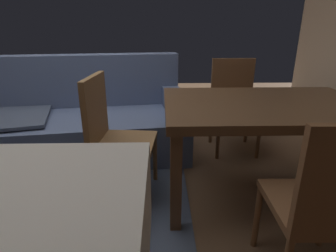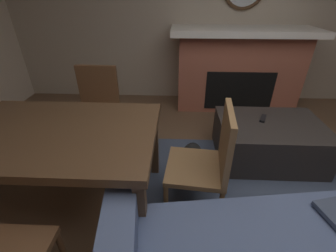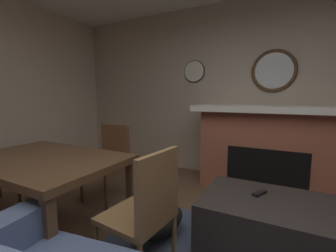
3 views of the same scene
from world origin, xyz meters
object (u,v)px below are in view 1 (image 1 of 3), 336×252
at_px(couch, 70,122).
at_px(dining_chair_west, 112,131).
at_px(dining_chair_south, 330,201).
at_px(small_dog, 121,202).
at_px(potted_plant, 250,107).
at_px(dining_table, 265,113).
at_px(dining_chair_north, 234,100).

relative_size(couch, dining_chair_west, 2.57).
bearing_deg(dining_chair_south, dining_chair_west, 141.70).
height_order(couch, small_dog, couch).
xyz_separation_m(potted_plant, small_dog, (-1.34, -1.70, -0.12)).
relative_size(dining_chair_south, small_dog, 1.60).
height_order(dining_table, potted_plant, dining_table).
xyz_separation_m(dining_chair_south, small_dog, (-1.02, 0.49, -0.34)).
distance_m(couch, dining_chair_north, 1.69).
bearing_deg(couch, dining_chair_north, 3.49).
relative_size(dining_chair_west, dining_chair_north, 1.00).
distance_m(couch, dining_table, 1.87).
xyz_separation_m(dining_table, dining_chair_west, (-1.12, 0.01, -0.14)).
height_order(dining_chair_south, small_dog, dining_chair_south).
height_order(couch, dining_table, couch).
bearing_deg(dining_chair_north, dining_chair_south, -90.05).
bearing_deg(couch, dining_chair_west, -53.85).
distance_m(dining_chair_west, dining_chair_north, 1.41).
distance_m(dining_chair_west, potted_plant, 1.96).
height_order(couch, dining_chair_south, couch).
xyz_separation_m(dining_table, dining_chair_south, (-0.00, -0.87, -0.14)).
height_order(potted_plant, small_dog, potted_plant).
distance_m(dining_table, small_dog, 1.19).
xyz_separation_m(couch, dining_table, (1.67, -0.77, 0.33)).
distance_m(couch, dining_chair_west, 0.96).
relative_size(dining_chair_north, potted_plant, 1.72).
bearing_deg(dining_chair_north, couch, -176.51).
distance_m(dining_chair_north, potted_plant, 0.59).
bearing_deg(potted_plant, dining_chair_south, -98.54).
height_order(dining_chair_north, potted_plant, dining_chair_north).
bearing_deg(dining_table, small_dog, -159.31).
bearing_deg(potted_plant, dining_table, -103.93).
distance_m(couch, small_dog, 1.34).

